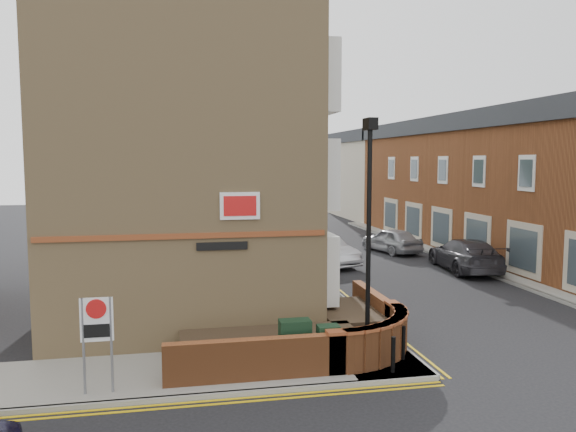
{
  "coord_description": "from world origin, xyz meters",
  "views": [
    {
      "loc": [
        -3.16,
        -12.33,
        5.37
      ],
      "look_at": [
        0.05,
        4.0,
        3.71
      ],
      "focal_mm": 35.0,
      "sensor_mm": 36.0,
      "label": 1
    }
  ],
  "objects_px": {
    "zone_sign": "(97,327)",
    "lamppost": "(369,240)",
    "utility_cabinet_large": "(295,343)",
    "silver_car_near": "(323,250)"
  },
  "relations": [
    {
      "from": "utility_cabinet_large",
      "to": "zone_sign",
      "type": "distance_m",
      "value": 4.86
    },
    {
      "from": "lamppost",
      "to": "zone_sign",
      "type": "height_order",
      "value": "lamppost"
    },
    {
      "from": "silver_car_near",
      "to": "lamppost",
      "type": "bearing_deg",
      "value": -119.82
    },
    {
      "from": "zone_sign",
      "to": "silver_car_near",
      "type": "xyz_separation_m",
      "value": [
        9.09,
        14.83,
        -0.87
      ]
    },
    {
      "from": "lamppost",
      "to": "silver_car_near",
      "type": "relative_size",
      "value": 1.34
    },
    {
      "from": "zone_sign",
      "to": "lamppost",
      "type": "bearing_deg",
      "value": 6.07
    },
    {
      "from": "utility_cabinet_large",
      "to": "silver_car_near",
      "type": "bearing_deg",
      "value": 72.63
    },
    {
      "from": "zone_sign",
      "to": "silver_car_near",
      "type": "relative_size",
      "value": 0.47
    },
    {
      "from": "lamppost",
      "to": "utility_cabinet_large",
      "type": "bearing_deg",
      "value": 176.99
    },
    {
      "from": "utility_cabinet_large",
      "to": "zone_sign",
      "type": "relative_size",
      "value": 0.55
    }
  ]
}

